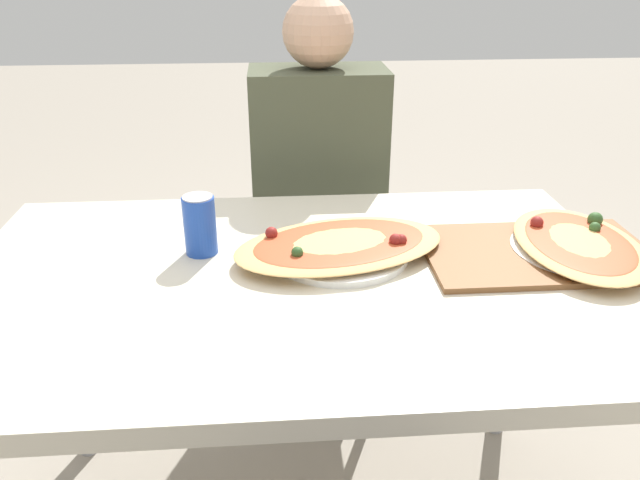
{
  "coord_description": "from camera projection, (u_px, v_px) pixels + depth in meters",
  "views": [
    {
      "loc": [
        -0.04,
        -1.07,
        1.34
      ],
      "look_at": [
        0.04,
        0.02,
        0.82
      ],
      "focal_mm": 35.0,
      "sensor_mm": 36.0,
      "label": 1
    }
  ],
  "objects": [
    {
      "name": "pizza_main",
      "position": [
        340.0,
        246.0,
        1.28
      ],
      "size": [
        0.49,
        0.36,
        0.05
      ],
      "color": "white",
      "rests_on": "dining_table"
    },
    {
      "name": "serving_tray",
      "position": [
        538.0,
        253.0,
        1.28
      ],
      "size": [
        0.47,
        0.29,
        0.01
      ],
      "color": "brown",
      "rests_on": "dining_table"
    },
    {
      "name": "dining_table",
      "position": [
        298.0,
        306.0,
        1.25
      ],
      "size": [
        1.32,
        0.83,
        0.76
      ],
      "color": "beige",
      "rests_on": "ground_plane"
    },
    {
      "name": "chair_far_seated",
      "position": [
        316.0,
        230.0,
        2.0
      ],
      "size": [
        0.4,
        0.4,
        0.89
      ],
      "rotation": [
        0.0,
        0.0,
        3.14
      ],
      "color": "black",
      "rests_on": "ground_plane"
    },
    {
      "name": "soda_can",
      "position": [
        200.0,
        225.0,
        1.27
      ],
      "size": [
        0.07,
        0.07,
        0.12
      ],
      "color": "#1E47B2",
      "rests_on": "dining_table"
    },
    {
      "name": "person_seated",
      "position": [
        319.0,
        181.0,
        1.81
      ],
      "size": [
        0.38,
        0.24,
        1.22
      ],
      "rotation": [
        0.0,
        0.0,
        3.14
      ],
      "color": "#2D2D38",
      "rests_on": "ground_plane"
    },
    {
      "name": "pizza_second",
      "position": [
        578.0,
        245.0,
        1.28
      ],
      "size": [
        0.27,
        0.39,
        0.06
      ],
      "color": "white",
      "rests_on": "dining_table"
    }
  ]
}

